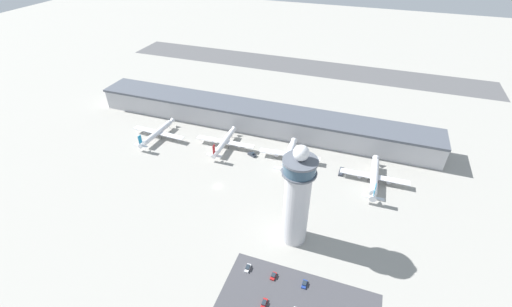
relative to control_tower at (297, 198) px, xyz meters
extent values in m
plane|color=#9E9B93|center=(-50.67, 22.27, -25.83)|extent=(1000.00, 1000.00, 0.00)
cube|color=#B2B2B7|center=(-50.67, 92.27, -18.36)|extent=(247.47, 22.00, 14.94)
cube|color=#4C515B|center=(-50.67, 92.27, -10.09)|extent=(247.47, 25.00, 1.60)
cube|color=#515154|center=(-50.67, 223.61, -25.83)|extent=(371.20, 44.00, 0.01)
cylinder|color=#BCBCC1|center=(0.00, 0.00, -5.90)|extent=(11.71, 11.71, 39.86)
cylinder|color=#565B66|center=(0.00, 0.00, 14.43)|extent=(15.04, 15.04, 0.80)
cylinder|color=#334C60|center=(0.00, 0.00, 17.43)|extent=(13.83, 13.83, 5.21)
cylinder|color=#565B66|center=(0.00, 0.00, 20.53)|extent=(15.04, 15.04, 1.00)
sphere|color=white|center=(0.00, 0.00, 24.43)|extent=(6.79, 6.79, 6.79)
cylinder|color=silver|center=(-111.87, 56.13, -21.39)|extent=(5.15, 29.99, 3.63)
cone|color=silver|center=(-111.03, 72.67, -21.39)|extent=(3.80, 3.45, 3.63)
cone|color=silver|center=(-112.74, 39.05, -21.39)|extent=(3.49, 4.52, 3.27)
cube|color=silver|center=(-111.84, 56.73, -22.03)|extent=(39.99, 6.42, 0.44)
cylinder|color=#A8A8B2|center=(-120.14, 58.15, -23.13)|extent=(2.20, 4.09, 2.00)
cylinder|color=#A8A8B2|center=(-103.44, 57.30, -23.13)|extent=(2.20, 4.09, 2.00)
cube|color=#197FB2|center=(-112.78, 38.18, -16.67)|extent=(0.44, 2.81, 5.81)
cube|color=silver|center=(-112.80, 37.78, -21.03)|extent=(10.26, 2.51, 0.24)
cylinder|color=black|center=(-111.17, 69.84, -24.52)|extent=(0.28, 0.28, 2.62)
cylinder|color=black|center=(-109.34, 55.80, -24.52)|extent=(0.28, 0.28, 2.62)
cylinder|color=black|center=(-114.42, 56.06, -24.52)|extent=(0.28, 0.28, 2.62)
cylinder|color=white|center=(-63.15, 60.90, -21.28)|extent=(4.36, 28.05, 3.64)
cone|color=white|center=(-63.55, 76.51, -21.28)|extent=(3.73, 3.37, 3.64)
cone|color=white|center=(-62.73, 44.73, -21.28)|extent=(3.39, 4.46, 3.28)
cube|color=white|center=(-63.16, 61.46, -21.92)|extent=(40.61, 5.44, 0.44)
cylinder|color=#A8A8B2|center=(-71.69, 62.24, -23.02)|extent=(2.11, 4.06, 2.00)
cylinder|color=#A8A8B2|center=(-54.69, 62.67, -23.02)|extent=(2.11, 4.06, 2.00)
cube|color=red|center=(-62.71, 43.86, -16.54)|extent=(0.37, 2.81, 5.83)
cube|color=white|center=(-62.70, 43.46, -20.92)|extent=(10.25, 2.26, 0.24)
cylinder|color=black|center=(-63.48, 73.67, -24.47)|extent=(0.28, 0.28, 2.73)
cylinder|color=black|center=(-60.59, 60.72, -24.47)|extent=(0.28, 0.28, 2.73)
cylinder|color=black|center=(-65.69, 60.59, -24.47)|extent=(0.28, 0.28, 2.73)
cylinder|color=silver|center=(-18.58, 60.96, -21.11)|extent=(5.90, 24.91, 4.35)
cone|color=silver|center=(-19.48, 75.23, -21.11)|extent=(4.59, 4.18, 4.35)
cone|color=silver|center=(-17.63, 46.04, -21.11)|extent=(4.24, 5.46, 3.91)
cube|color=silver|center=(-18.61, 61.46, -21.87)|extent=(39.34, 6.87, 0.44)
cylinder|color=#A8A8B2|center=(-26.87, 61.93, -23.19)|extent=(2.69, 4.93, 2.39)
cylinder|color=#A8A8B2|center=(-10.47, 62.97, -23.19)|extent=(2.69, 4.93, 2.39)
cube|color=#197FB2|center=(-17.57, 45.00, -15.46)|extent=(0.48, 2.81, 6.96)
cube|color=silver|center=(-17.54, 44.60, -20.68)|extent=(12.28, 2.77, 0.24)
cylinder|color=black|center=(-19.28, 72.08, -24.56)|extent=(0.28, 0.28, 2.55)
cylinder|color=black|center=(-15.52, 60.85, -24.56)|extent=(0.28, 0.28, 2.55)
cylinder|color=black|center=(-21.60, 60.46, -24.56)|extent=(0.28, 0.28, 2.55)
cylinder|color=silver|center=(33.73, 56.20, -21.43)|extent=(4.85, 30.94, 4.23)
cone|color=silver|center=(33.39, 73.53, -21.43)|extent=(4.30, 3.89, 4.23)
cone|color=silver|center=(34.09, 38.23, -21.43)|extent=(3.91, 5.15, 3.81)
cube|color=silver|center=(33.72, 56.81, -22.17)|extent=(39.33, 5.19, 0.44)
cylinder|color=#A8A8B2|center=(25.46, 57.65, -23.45)|extent=(2.42, 4.70, 2.33)
cylinder|color=#A8A8B2|center=(41.94, 57.98, -23.45)|extent=(2.42, 4.70, 2.33)
cube|color=#197FB2|center=(34.11, 37.21, -15.94)|extent=(0.36, 2.81, 6.77)
cube|color=silver|center=(34.12, 36.81, -21.01)|extent=(11.88, 2.24, 0.24)
cylinder|color=black|center=(33.45, 70.43, -24.69)|extent=(0.28, 0.28, 2.29)
cylinder|color=black|center=(36.70, 56.07, -24.69)|extent=(0.28, 0.28, 2.29)
cylinder|color=black|center=(30.78, 55.95, -24.69)|extent=(0.28, 0.28, 2.29)
cube|color=black|center=(-42.61, 57.72, -25.77)|extent=(5.42, 4.09, 0.12)
cube|color=#2D333D|center=(-42.61, 57.72, -25.14)|extent=(6.31, 4.54, 1.39)
cube|color=#232D38|center=(-42.07, 57.49, -23.87)|extent=(2.45, 2.70, 1.14)
cube|color=black|center=(14.71, 58.96, -25.77)|extent=(2.42, 6.67, 0.12)
cube|color=#2D333D|center=(14.71, 58.96, -25.13)|extent=(2.54, 7.93, 1.41)
cube|color=#232D38|center=(14.72, 59.75, -23.84)|extent=(2.14, 2.41, 1.16)
cube|color=black|center=(-14.58, -24.43, -25.77)|extent=(1.80, 3.79, 0.12)
cube|color=silver|center=(-14.58, -24.43, -25.41)|extent=(1.90, 4.50, 0.84)
cube|color=#232D38|center=(-14.59, -24.32, -24.64)|extent=(1.62, 2.50, 0.69)
cube|color=black|center=(10.90, -23.83, -25.77)|extent=(1.80, 3.52, 0.12)
cube|color=navy|center=(10.90, -23.83, -25.45)|extent=(1.87, 4.19, 0.76)
cube|color=#232D38|center=(10.90, -23.72, -24.76)|extent=(1.64, 2.31, 0.62)
cube|color=black|center=(-2.67, -24.47, -25.77)|extent=(1.93, 3.46, 0.12)
cube|color=red|center=(-2.67, -24.47, -25.42)|extent=(2.03, 4.11, 0.82)
cube|color=#232D38|center=(-2.66, -24.37, -24.68)|extent=(1.72, 2.29, 0.67)
cube|color=black|center=(-2.46, -37.80, -25.77)|extent=(1.78, 3.69, 0.12)
cube|color=red|center=(-2.46, -37.80, -25.41)|extent=(1.86, 4.39, 0.85)
cube|color=#232D38|center=(-2.46, -37.91, -24.64)|extent=(1.62, 2.42, 0.69)
camera|label=1|loc=(20.48, -112.25, 103.59)|focal=24.00mm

